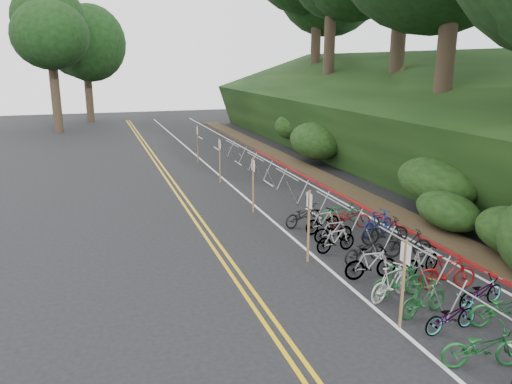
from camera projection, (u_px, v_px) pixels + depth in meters
ground at (369, 340)px, 12.13m from camera, size 120.00×120.00×0.00m
road_markings at (260, 218)px, 21.60m from camera, size 7.47×80.00×0.01m
red_curb at (344, 196)px, 24.87m from camera, size 0.25×28.00×0.10m
embankment at (394, 124)px, 32.89m from camera, size 14.30×48.14×9.11m
bike_rack_front at (490, 317)px, 11.61m from camera, size 1.09×3.05×1.07m
bike_racks_rest at (287, 180)px, 24.76m from camera, size 1.14×23.00×1.17m
signpost_near at (404, 278)px, 12.37m from camera, size 0.08×0.40×2.37m
signposts_rest at (235, 168)px, 24.81m from camera, size 0.08×18.40×2.50m
bike_front at (391, 282)px, 14.12m from camera, size 1.01×1.76×1.02m
bike_valet at (405, 262)px, 15.57m from camera, size 3.47×13.45×1.09m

